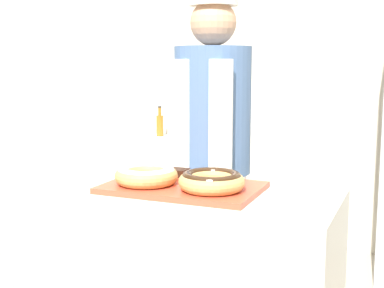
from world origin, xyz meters
TOP-DOWN VIEW (x-y plane):
  - wall_back at (0.00, 2.13)m, footprint 8.00×0.06m
  - serving_tray at (0.00, 0.00)m, footprint 0.63×0.40m
  - donut_light_glaze at (-0.14, -0.04)m, footprint 0.26×0.26m
  - donut_chocolate_glaze at (0.14, -0.04)m, footprint 0.26×0.26m
  - brownie_back_left at (-0.09, 0.15)m, footprint 0.08×0.08m
  - brownie_back_right at (0.09, 0.15)m, footprint 0.08×0.08m
  - baker_person at (-0.09, 0.57)m, footprint 0.39×0.39m
  - chest_freezer at (-0.90, 1.74)m, footprint 1.06×0.67m
  - bottle_red at (-0.62, 1.64)m, footprint 0.08×0.08m
  - bottle_red_b at (-0.72, 1.81)m, footprint 0.08×0.08m
  - bottle_amber at (-1.05, 1.92)m, footprint 0.06×0.06m
  - bottle_orange at (-0.52, 1.81)m, footprint 0.06×0.06m

SIDE VIEW (x-z plane):
  - chest_freezer at x=-0.90m, z-range 0.00..0.83m
  - bottle_red_b at x=-0.72m, z-range 0.80..1.01m
  - serving_tray at x=0.00m, z-range 0.90..0.92m
  - bottle_amber at x=-1.05m, z-range 0.80..1.04m
  - bottle_red at x=-0.62m, z-range 0.80..1.05m
  - bottle_orange at x=-0.52m, z-range 0.80..1.06m
  - brownie_back_left at x=-0.09m, z-range 0.92..0.95m
  - brownie_back_right at x=0.09m, z-range 0.92..0.95m
  - baker_person at x=-0.09m, z-range 0.05..1.82m
  - donut_light_glaze at x=-0.14m, z-range 0.92..1.00m
  - donut_chocolate_glaze at x=0.14m, z-range 0.92..1.00m
  - wall_back at x=0.00m, z-range 0.00..2.70m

